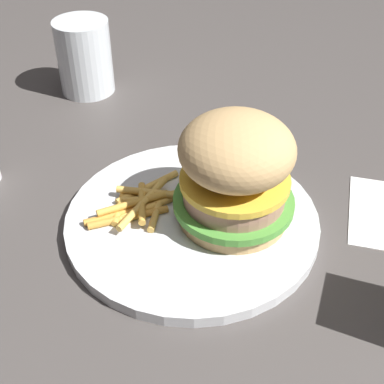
% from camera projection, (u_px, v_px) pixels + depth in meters
% --- Properties ---
extents(ground_plane, '(1.60, 1.60, 0.00)m').
position_uv_depth(ground_plane, '(207.00, 219.00, 0.53)').
color(ground_plane, '#47423F').
extents(plate, '(0.25, 0.25, 0.01)m').
position_uv_depth(plate, '(192.00, 220.00, 0.52)').
color(plate, silver).
rests_on(plate, ground_plane).
extents(sandwich, '(0.12, 0.12, 0.11)m').
position_uv_depth(sandwich, '(235.00, 171.00, 0.48)').
color(sandwich, tan).
rests_on(sandwich, plate).
extents(fries_pile, '(0.10, 0.11, 0.01)m').
position_uv_depth(fries_pile, '(141.00, 204.00, 0.52)').
color(fries_pile, '#E5B251').
rests_on(fries_pile, plate).
extents(drink_glass, '(0.07, 0.07, 0.10)m').
position_uv_depth(drink_glass, '(85.00, 61.00, 0.72)').
color(drink_glass, silver).
rests_on(drink_glass, ground_plane).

